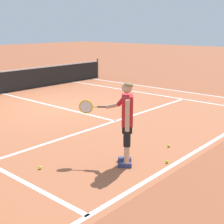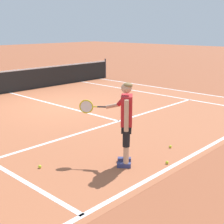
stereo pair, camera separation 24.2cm
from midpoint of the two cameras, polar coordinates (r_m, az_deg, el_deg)
The scene contains 12 objects.
ground_plane at distance 11.82m, azimuth -8.87°, elevation 1.14°, with size 80.00×80.00×0.00m, color #9E5133.
court_inner_surface at distance 10.88m, azimuth -4.81°, elevation 0.10°, with size 10.98×9.79×0.00m, color #B2603D.
line_baseline at distance 8.16m, azimuth 17.94°, elevation -5.60°, with size 10.98×0.10×0.01m, color white.
line_service at distance 9.72m, azimuth 1.93°, elevation -1.62°, with size 8.23×0.10×0.01m, color white.
line_centre_service at distance 12.01m, azimuth -9.59°, elevation 1.35°, with size 0.10×6.40×0.01m, color white.
line_singles_right at distance 13.89m, azimuth 7.91°, elevation 3.23°, with size 0.10×9.39×0.01m, color white.
line_doubles_right at distance 15.02m, azimuth 10.98°, elevation 3.96°, with size 0.10×9.39×0.01m, color white.
tennis_net at distance 14.55m, azimuth -17.38°, elevation 5.20°, with size 11.96×0.08×1.07m.
tennis_player at distance 6.42m, azimuth 3.43°, elevation -1.13°, with size 0.66×1.19×1.71m.
tennis_ball_near_feet at distance 7.74m, azimuth 11.19°, elevation -6.04°, with size 0.07×0.07×0.07m, color #CCE02D.
tennis_ball_by_baseline at distance 6.69m, azimuth -11.66°, elevation -9.46°, with size 0.07×0.07×0.07m, color #CCE02D.
tennis_ball_mid_court at distance 6.86m, azimuth 10.75°, elevation -8.78°, with size 0.07×0.07×0.07m, color #CCE02D.
Camera 2 is at (-6.93, -9.20, 2.74)m, focal length 51.60 mm.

